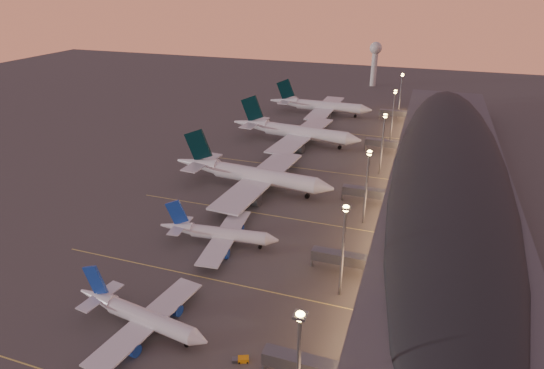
# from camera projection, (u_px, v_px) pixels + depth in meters

# --- Properties ---
(ground) EXTENTS (700.00, 700.00, 0.00)m
(ground) POSITION_uv_depth(u_px,v_px,m) (214.00, 268.00, 128.41)
(ground) COLOR #3D3A38
(airliner_narrow_south) EXTENTS (37.66, 33.95, 13.45)m
(airliner_narrow_south) POSITION_uv_depth(u_px,v_px,m) (140.00, 316.00, 104.94)
(airliner_narrow_south) COLOR silver
(airliner_narrow_south) RESTS_ON ground
(airliner_narrow_north) EXTENTS (38.05, 34.16, 13.58)m
(airliner_narrow_north) POSITION_uv_depth(u_px,v_px,m) (218.00, 233.00, 138.95)
(airliner_narrow_north) COLOR silver
(airliner_narrow_north) RESTS_ON ground
(airliner_wide_near) EXTENTS (66.87, 61.10, 21.39)m
(airliner_wide_near) POSITION_uv_depth(u_px,v_px,m) (251.00, 175.00, 175.58)
(airliner_wide_near) COLOR silver
(airliner_wide_near) RESTS_ON ground
(airliner_wide_mid) EXTENTS (67.91, 62.23, 21.72)m
(airliner_wide_mid) POSITION_uv_depth(u_px,v_px,m) (295.00, 132.00, 225.31)
(airliner_wide_mid) COLOR silver
(airliner_wide_mid) RESTS_ON ground
(airliner_wide_far) EXTENTS (62.61, 56.83, 20.08)m
(airliner_wide_far) POSITION_uv_depth(u_px,v_px,m) (320.00, 106.00, 273.11)
(airliner_wide_far) COLOR silver
(airliner_wide_far) RESTS_ON ground
(terminal_building) EXTENTS (56.35, 255.00, 17.46)m
(terminal_building) POSITION_uv_depth(u_px,v_px,m) (448.00, 173.00, 168.95)
(terminal_building) COLOR #49484D
(terminal_building) RESTS_ON ground
(light_masts) EXTENTS (2.20, 217.20, 25.90)m
(light_masts) POSITION_uv_depth(u_px,v_px,m) (377.00, 150.00, 166.55)
(light_masts) COLOR slate
(light_masts) RESTS_ON ground
(radar_tower) EXTENTS (9.00, 9.00, 32.50)m
(radar_tower) POSITION_uv_depth(u_px,v_px,m) (375.00, 57.00, 340.56)
(radar_tower) COLOR silver
(radar_tower) RESTS_ON ground
(lane_markings) EXTENTS (90.00, 180.36, 0.00)m
(lane_markings) POSITION_uv_depth(u_px,v_px,m) (262.00, 207.00, 162.88)
(lane_markings) COLOR #D8C659
(lane_markings) RESTS_ON ground
(baggage_tug_a) EXTENTS (3.81, 2.63, 1.06)m
(baggage_tug_a) POSITION_uv_depth(u_px,v_px,m) (241.00, 359.00, 96.80)
(baggage_tug_a) COLOR orange
(baggage_tug_a) RESTS_ON ground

